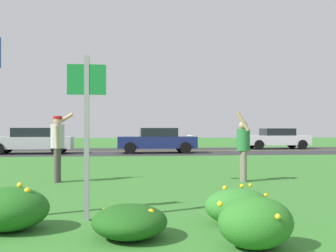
# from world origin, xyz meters

# --- Properties ---
(ground_plane) EXTENTS (120.00, 120.00, 0.00)m
(ground_plane) POSITION_xyz_m (0.00, 12.50, 0.00)
(ground_plane) COLOR #387A2D
(highway_strip) EXTENTS (120.00, 9.74, 0.01)m
(highway_strip) POSITION_xyz_m (0.00, 25.00, 0.00)
(highway_strip) COLOR #2D2D30
(highway_strip) RESTS_ON ground
(highway_center_stripe) EXTENTS (120.00, 0.16, 0.00)m
(highway_center_stripe) POSITION_xyz_m (0.00, 25.00, 0.01)
(highway_center_stripe) COLOR yellow
(highway_center_stripe) RESTS_ON ground
(daylily_clump_mid_right) EXTENTS (1.03, 0.95, 0.62)m
(daylily_clump_mid_right) POSITION_xyz_m (-2.13, 4.52, 0.28)
(daylily_clump_mid_right) COLOR #23661E
(daylily_clump_mid_right) RESTS_ON ground
(daylily_clump_front_right) EXTENTS (0.84, 0.69, 0.58)m
(daylily_clump_front_right) POSITION_xyz_m (0.79, 3.35, 0.29)
(daylily_clump_front_right) COLOR #2D7526
(daylily_clump_front_right) RESTS_ON ground
(daylily_clump_mid_center) EXTENTS (0.92, 0.99, 0.41)m
(daylily_clump_mid_center) POSITION_xyz_m (-0.58, 3.96, 0.20)
(daylily_clump_mid_center) COLOR #1E5619
(daylily_clump_mid_center) RESTS_ON ground
(daylily_clump_front_center) EXTENTS (0.93, 0.79, 0.53)m
(daylily_clump_front_center) POSITION_xyz_m (0.93, 4.54, 0.25)
(daylily_clump_front_center) COLOR #337F2D
(daylily_clump_front_center) RESTS_ON ground
(sign_post_by_roadside) EXTENTS (0.56, 0.10, 2.40)m
(sign_post_by_roadside) POSITION_xyz_m (-1.18, 5.03, 1.46)
(sign_post_by_roadside) COLOR #93969B
(sign_post_by_roadside) RESTS_ON ground
(person_thrower_red_cap_gray_shirt) EXTENTS (0.55, 0.50, 1.77)m
(person_thrower_red_cap_gray_shirt) POSITION_xyz_m (-2.27, 9.64, 1.02)
(person_thrower_red_cap_gray_shirt) COLOR #B2B2B7
(person_thrower_red_cap_gray_shirt) RESTS_ON ground
(person_catcher_green_shirt) EXTENTS (0.41, 0.50, 1.78)m
(person_catcher_green_shirt) POSITION_xyz_m (2.44, 9.26, 0.93)
(person_catcher_green_shirt) COLOR #287038
(person_catcher_green_shirt) RESTS_ON ground
(frisbee_white) EXTENTS (0.26, 0.26, 0.03)m
(frisbee_white) POSITION_xyz_m (1.15, 9.42, 1.17)
(frisbee_white) COLOR white
(car_white_leftmost) EXTENTS (4.50, 2.00, 1.45)m
(car_white_leftmost) POSITION_xyz_m (10.30, 27.19, 0.74)
(car_white_leftmost) COLOR silver
(car_white_leftmost) RESTS_ON ground
(car_navy_center_left) EXTENTS (4.50, 2.00, 1.45)m
(car_navy_center_left) POSITION_xyz_m (1.42, 22.81, 0.74)
(car_navy_center_left) COLOR navy
(car_navy_center_left) RESTS_ON ground
(car_silver_center_right) EXTENTS (4.50, 2.00, 1.45)m
(car_silver_center_right) POSITION_xyz_m (-5.62, 22.81, 0.74)
(car_silver_center_right) COLOR #B7BABF
(car_silver_center_right) RESTS_ON ground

